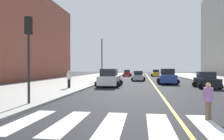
% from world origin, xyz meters
% --- Properties ---
extents(sidewalk_kerb_west, '(10.00, 120.00, 0.15)m').
position_xyz_m(sidewalk_kerb_west, '(-12.20, 20.00, 0.07)').
color(sidewalk_kerb_west, '#9E9B93').
rests_on(sidewalk_kerb_west, ground).
extents(crosswalk_paint, '(13.50, 4.00, 0.01)m').
position_xyz_m(crosswalk_paint, '(0.00, 4.00, 0.01)').
color(crosswalk_paint, silver).
rests_on(crosswalk_paint, ground).
extents(lane_divider_paint, '(0.16, 80.00, 0.01)m').
position_xyz_m(lane_divider_paint, '(0.00, 40.00, 0.01)').
color(lane_divider_paint, yellow).
rests_on(lane_divider_paint, ground).
extents(low_rise_brick_west, '(16.00, 32.00, 16.30)m').
position_xyz_m(low_rise_brick_west, '(-28.11, 33.00, 8.15)').
color(low_rise_brick_west, brown).
rests_on(low_rise_brick_west, ground).
extents(car_silver_nearest, '(2.37, 3.78, 1.68)m').
position_xyz_m(car_silver_nearest, '(-2.08, 31.40, 0.79)').
color(car_silver_nearest, '#B7B7BC').
rests_on(car_silver_nearest, ground).
extents(car_white_second, '(2.91, 4.65, 2.08)m').
position_xyz_m(car_white_second, '(-5.28, 20.01, 0.97)').
color(car_white_second, silver).
rests_on(car_white_second, ground).
extents(car_black_third, '(2.47, 3.96, 1.77)m').
position_xyz_m(car_black_third, '(5.38, 19.72, 0.83)').
color(car_black_third, black).
rests_on(car_black_third, ground).
extents(car_red_fourth, '(2.42, 3.81, 1.68)m').
position_xyz_m(car_red_fourth, '(-5.20, 49.55, 0.79)').
color(car_red_fourth, red).
rests_on(car_red_fourth, ground).
extents(car_blue_fifth, '(3.04, 4.73, 2.07)m').
position_xyz_m(car_blue_fifth, '(1.93, 25.30, 0.97)').
color(car_blue_fifth, '#2D479E').
rests_on(car_blue_fifth, ground).
extents(car_yellow_sixth, '(2.46, 3.91, 1.74)m').
position_xyz_m(car_yellow_sixth, '(1.96, 48.95, 0.82)').
color(car_yellow_sixth, gold).
rests_on(car_yellow_sixth, ground).
extents(traffic_light_far_corner, '(0.36, 0.41, 4.97)m').
position_xyz_m(traffic_light_far_corner, '(-7.99, 7.16, 3.63)').
color(traffic_light_far_corner, black).
rests_on(traffic_light_far_corner, sidewalk_kerb_west).
extents(pedestrian_crossing, '(0.39, 0.39, 1.57)m').
position_xyz_m(pedestrian_crossing, '(1.22, 5.23, 0.86)').
color(pedestrian_crossing, brown).
rests_on(pedestrian_crossing, ground).
extents(pedestrian_walking_west, '(0.44, 0.44, 1.78)m').
position_xyz_m(pedestrian_walking_west, '(-8.89, 16.41, 1.13)').
color(pedestrian_walking_west, black).
rests_on(pedestrian_walking_west, sidewalk_kerb_west).
extents(street_lamp, '(0.44, 0.44, 7.30)m').
position_xyz_m(street_lamp, '(-8.41, 31.84, 4.47)').
color(street_lamp, '#38383D').
rests_on(street_lamp, sidewalk_kerb_west).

